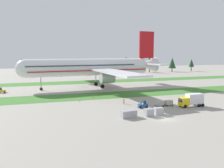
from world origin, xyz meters
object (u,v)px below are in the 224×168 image
(uld_container_0, at_px, (125,114))
(ground_crew_marshaller, at_px, (124,101))
(catering_truck, at_px, (192,100))
(uld_container_1, at_px, (132,113))
(airliner, at_px, (93,67))
(taxiway_marker_0, at_px, (93,96))
(baggage_tug, at_px, (143,105))
(uld_container_3, at_px, (149,112))
(cargo_dolly_second, at_px, (169,103))
(uld_container_2, at_px, (159,111))
(pushback_tractor, at_px, (2,91))
(taxiway_marker_1, at_px, (79,100))
(cargo_dolly_lead, at_px, (160,103))

(uld_container_0, bearing_deg, ground_crew_marshaller, 70.67)
(catering_truck, height_order, uld_container_1, catering_truck)
(airliner, bearing_deg, catering_truck, -162.87)
(catering_truck, distance_m, taxiway_marker_0, 31.44)
(baggage_tug, distance_m, uld_container_0, 11.27)
(uld_container_1, distance_m, uld_container_3, 4.12)
(cargo_dolly_second, distance_m, catering_truck, 6.16)
(baggage_tug, bearing_deg, uld_container_0, 134.02)
(catering_truck, distance_m, uld_container_1, 20.21)
(baggage_tug, distance_m, uld_container_2, 7.49)
(pushback_tractor, relative_size, taxiway_marker_0, 3.89)
(uld_container_2, bearing_deg, uld_container_3, -171.55)
(taxiway_marker_1, bearing_deg, airliner, 68.36)
(baggage_tug, distance_m, cargo_dolly_lead, 5.03)
(uld_container_2, bearing_deg, uld_container_0, -177.68)
(uld_container_0, bearing_deg, pushback_tractor, 124.91)
(airliner, distance_m, taxiway_marker_1, 30.65)
(taxiway_marker_0, bearing_deg, uld_container_1, -83.02)
(airliner, xyz_separation_m, cargo_dolly_second, (12.16, -40.93, -7.95))
(baggage_tug, height_order, taxiway_marker_0, baggage_tug)
(catering_truck, xyz_separation_m, uld_container_0, (-21.40, -4.93, -1.13))
(airliner, xyz_separation_m, catering_truck, (17.52, -43.80, -6.92))
(uld_container_1, height_order, uld_container_3, uld_container_3)
(baggage_tug, bearing_deg, catering_truck, -102.14)
(cargo_dolly_lead, height_order, ground_crew_marshaller, ground_crew_marshaller)
(cargo_dolly_second, bearing_deg, uld_container_2, 135.49)
(ground_crew_marshaller, bearing_deg, uld_container_1, -162.09)
(airliner, bearing_deg, uld_container_3, 177.64)
(cargo_dolly_second, bearing_deg, uld_container_3, 127.79)
(pushback_tractor, distance_m, uld_container_1, 56.60)
(uld_container_0, relative_size, taxiway_marker_0, 2.89)
(cargo_dolly_lead, xyz_separation_m, taxiway_marker_0, (-14.59, 18.67, -0.57))
(baggage_tug, relative_size, uld_container_2, 1.30)
(pushback_tractor, relative_size, uld_container_0, 1.35)
(catering_truck, xyz_separation_m, ground_crew_marshaller, (-16.47, 9.12, -1.01))
(uld_container_0, distance_m, taxiway_marker_0, 26.52)
(cargo_dolly_lead, xyz_separation_m, uld_container_0, (-13.14, -7.81, -0.10))
(baggage_tug, bearing_deg, airliner, 6.02)
(catering_truck, relative_size, pushback_tractor, 2.60)
(airliner, bearing_deg, ground_crew_marshaller, 177.06)
(catering_truck, xyz_separation_m, taxiway_marker_1, (-28.37, 16.46, -1.68))
(cargo_dolly_lead, xyz_separation_m, uld_container_3, (-7.29, -7.88, -0.06))
(uld_container_1, bearing_deg, uld_container_0, -168.99)
(pushback_tractor, distance_m, uld_container_0, 55.85)
(cargo_dolly_second, xyz_separation_m, taxiway_marker_1, (-23.01, 13.59, -0.65))
(uld_container_2, distance_m, uld_container_3, 2.87)
(baggage_tug, xyz_separation_m, uld_container_2, (0.58, -7.46, 0.03))
(uld_container_1, bearing_deg, taxiway_marker_0, 96.98)
(cargo_dolly_second, xyz_separation_m, uld_container_1, (-14.29, -7.46, -0.11))
(pushback_tractor, bearing_deg, uld_container_1, 31.89)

